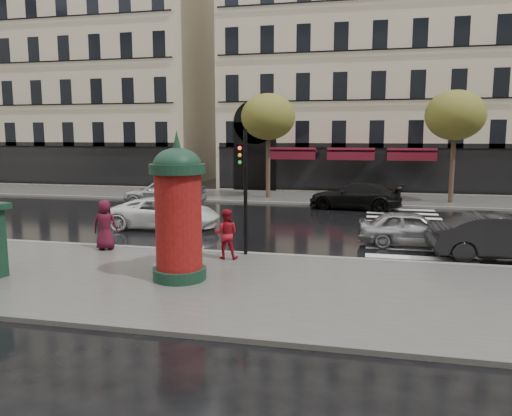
% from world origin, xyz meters
% --- Properties ---
extents(ground, '(160.00, 160.00, 0.00)m').
position_xyz_m(ground, '(0.00, 0.00, 0.00)').
color(ground, black).
rests_on(ground, ground).
extents(near_sidewalk, '(90.00, 7.00, 0.12)m').
position_xyz_m(near_sidewalk, '(0.00, -0.50, 0.06)').
color(near_sidewalk, '#474744').
rests_on(near_sidewalk, ground).
extents(far_sidewalk, '(90.00, 6.00, 0.12)m').
position_xyz_m(far_sidewalk, '(0.00, 19.00, 0.06)').
color(far_sidewalk, '#474744').
rests_on(far_sidewalk, ground).
extents(near_kerb, '(90.00, 0.25, 0.14)m').
position_xyz_m(near_kerb, '(0.00, 3.00, 0.07)').
color(near_kerb, slate).
rests_on(near_kerb, ground).
extents(far_kerb, '(90.00, 0.25, 0.14)m').
position_xyz_m(far_kerb, '(0.00, 16.00, 0.07)').
color(far_kerb, slate).
rests_on(far_kerb, ground).
extents(zebra_crossing, '(3.60, 11.75, 0.01)m').
position_xyz_m(zebra_crossing, '(6.00, 9.60, 0.01)').
color(zebra_crossing, silver).
rests_on(zebra_crossing, ground).
extents(bldg_far_corner, '(26.00, 14.00, 22.90)m').
position_xyz_m(bldg_far_corner, '(6.00, 30.00, 11.31)').
color(bldg_far_corner, '#B7A88C').
rests_on(bldg_far_corner, ground).
extents(bldg_far_left, '(24.00, 14.00, 22.90)m').
position_xyz_m(bldg_far_left, '(-22.00, 30.00, 11.31)').
color(bldg_far_left, '#B7A88C').
rests_on(bldg_far_left, ground).
extents(tree_far_left, '(3.40, 3.40, 6.64)m').
position_xyz_m(tree_far_left, '(-2.00, 18.00, 5.17)').
color(tree_far_left, '#38281C').
rests_on(tree_far_left, ground).
extents(tree_far_right, '(3.40, 3.40, 6.64)m').
position_xyz_m(tree_far_right, '(9.00, 18.00, 5.17)').
color(tree_far_right, '#38281C').
rests_on(tree_far_right, ground).
extents(woman_umbrella, '(1.08, 1.08, 2.08)m').
position_xyz_m(woman_umbrella, '(-1.27, 0.92, 1.49)').
color(woman_umbrella, '#BBAD9A').
rests_on(woman_umbrella, near_sidewalk).
extents(woman_red, '(0.84, 0.68, 1.61)m').
position_xyz_m(woman_red, '(-0.19, 2.10, 0.92)').
color(woman_red, maroon).
rests_on(woman_red, near_sidewalk).
extents(man_burgundy, '(0.94, 0.70, 1.74)m').
position_xyz_m(man_burgundy, '(-4.63, 2.40, 0.99)').
color(man_burgundy, '#450D1E').
rests_on(man_burgundy, near_sidewalk).
extents(morris_column, '(1.52, 1.52, 4.08)m').
position_xyz_m(morris_column, '(-0.80, -0.42, 2.07)').
color(morris_column, '#123020').
rests_on(morris_column, near_sidewalk).
extents(traffic_light, '(0.30, 0.41, 4.14)m').
position_xyz_m(traffic_light, '(0.26, 2.72, 2.63)').
color(traffic_light, black).
rests_on(traffic_light, near_sidewalk).
extents(car_silver, '(3.87, 1.60, 1.31)m').
position_xyz_m(car_silver, '(5.82, 5.83, 0.66)').
color(car_silver, '#9E9FA3').
rests_on(car_silver, ground).
extents(car_darkgrey, '(4.71, 1.98, 1.51)m').
position_xyz_m(car_darkgrey, '(8.56, 4.35, 0.76)').
color(car_darkgrey, black).
rests_on(car_darkgrey, ground).
extents(car_white, '(5.04, 2.65, 1.35)m').
position_xyz_m(car_white, '(-4.47, 7.17, 0.68)').
color(car_white, white).
rests_on(car_white, ground).
extents(car_black, '(5.24, 2.63, 1.46)m').
position_xyz_m(car_black, '(3.55, 14.90, 0.73)').
color(car_black, black).
rests_on(car_black, ground).
extents(car_far_silver, '(4.85, 2.19, 1.62)m').
position_xyz_m(car_far_silver, '(-7.27, 13.79, 0.81)').
color(car_far_silver, silver).
rests_on(car_far_silver, ground).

